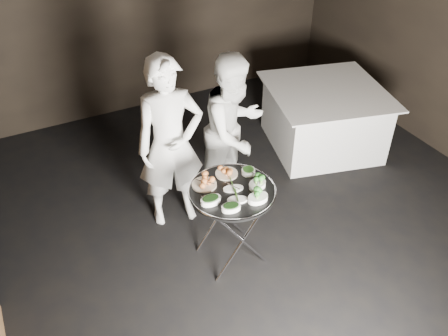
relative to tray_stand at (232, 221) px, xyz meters
name	(u,v)px	position (x,y,z in m)	size (l,w,h in m)	color
floor	(260,274)	(0.14, -0.31, -0.47)	(6.00, 7.00, 0.05)	black
wall_back	(123,1)	(0.14, 3.21, 1.05)	(6.00, 0.05, 3.00)	black
tray_stand	(232,221)	(0.00, 0.00, 0.00)	(0.54, 0.46, 0.80)	silver
serving_tray	(232,191)	(0.00, 0.00, 0.36)	(0.76, 0.76, 0.04)	black
potato_plate_a	(204,182)	(-0.19, 0.17, 0.40)	(0.22, 0.22, 0.08)	beige
potato_plate_b	(227,172)	(0.06, 0.22, 0.40)	(0.20, 0.20, 0.07)	beige
greens_bowl	(248,171)	(0.24, 0.14, 0.40)	(0.13, 0.13, 0.07)	white
asparagus_plate_a	(233,188)	(0.01, 0.00, 0.38)	(0.20, 0.14, 0.04)	white
asparagus_plate_b	(237,199)	(-0.03, -0.14, 0.38)	(0.20, 0.15, 0.04)	white
spinach_bowl_a	(211,200)	(-0.23, -0.06, 0.40)	(0.18, 0.12, 0.07)	white
spinach_bowl_b	(231,207)	(-0.13, -0.22, 0.40)	(0.18, 0.13, 0.07)	white
broccoli_bowl_a	(257,184)	(0.22, -0.06, 0.40)	(0.21, 0.18, 0.07)	white
broccoli_bowl_b	(258,197)	(0.13, -0.22, 0.40)	(0.18, 0.14, 0.07)	white
serving_utensils	(230,181)	(0.02, 0.07, 0.41)	(0.57, 0.42, 0.01)	silver
waiter_left	(170,145)	(-0.25, 0.78, 0.44)	(0.65, 0.43, 1.78)	white
waiter_right	(234,130)	(0.46, 0.82, 0.38)	(0.80, 0.62, 1.65)	white
dining_table	(323,118)	(1.90, 1.17, -0.06)	(1.36, 1.36, 0.77)	white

